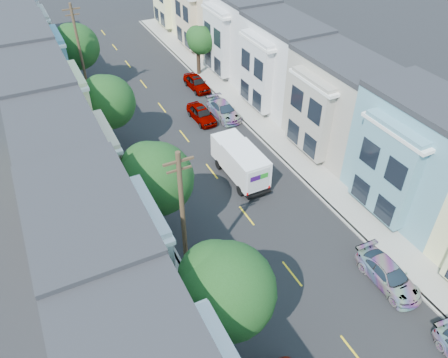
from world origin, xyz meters
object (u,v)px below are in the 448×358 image
object	(u,v)px
tree_d	(107,103)
tree_far_r	(200,41)
parked_left_d	(154,181)
parked_right_b	(388,275)
lead_sedan	(201,114)
parked_right_c	(224,110)
tree_e	(75,47)
tree_c	(155,180)
parked_left_c	(211,275)
parked_right_d	(197,83)
tree_b	(225,292)
fedex_truck	(240,161)
utility_pole_near	(184,227)
utility_pole_far	(81,56)

from	to	relation	value
tree_d	tree_far_r	xyz separation A→B (m)	(13.20, 10.98, -0.79)
parked_left_d	parked_right_b	xyz separation A→B (m)	(9.80, -15.32, 0.07)
lead_sedan	parked_right_c	xyz separation A→B (m)	(2.28, -0.28, -0.02)
tree_d	lead_sedan	world-z (taller)	tree_d
tree_e	tree_c	bearing A→B (deg)	-90.00
parked_left_d	parked_left_c	bearing A→B (deg)	-88.20
lead_sedan	parked_right_d	bearing A→B (deg)	68.58
parked_left_c	parked_right_c	world-z (taller)	parked_right_c
parked_left_c	parked_right_c	xyz separation A→B (m)	(9.80, 17.92, 0.04)
tree_far_r	lead_sedan	size ratio (longest dim) A/B	1.27
tree_b	tree_c	world-z (taller)	tree_b
parked_left_c	fedex_truck	bearing A→B (deg)	48.34
lead_sedan	tree_b	bearing A→B (deg)	-112.94
utility_pole_near	parked_right_d	xyz separation A→B (m)	(11.20, 24.27, -4.43)
lead_sedan	parked_right_b	distance (m)	23.19
utility_pole_far	parked_right_b	size ratio (longest dim) A/B	2.20
utility_pole_near	parked_right_d	distance (m)	27.09
utility_pole_near	parked_right_c	size ratio (longest dim) A/B	2.17
tree_e	tree_b	bearing A→B (deg)	-90.00
utility_pole_near	parked_right_b	size ratio (longest dim) A/B	2.20
tree_e	utility_pole_far	world-z (taller)	utility_pole_far
tree_e	parked_right_d	bearing A→B (deg)	-21.91
tree_d	tree_e	distance (m)	12.22
parked_right_b	parked_right_c	world-z (taller)	parked_right_c
parked_left_c	parked_left_d	size ratio (longest dim) A/B	1.09
tree_c	parked_left_d	world-z (taller)	tree_c
tree_e	parked_right_c	xyz separation A→B (m)	(11.20, -11.14, -4.40)
lead_sedan	parked_right_b	world-z (taller)	lead_sedan
tree_e	utility_pole_near	bearing A→B (deg)	-90.00
tree_b	parked_right_c	distance (m)	25.70
fedex_truck	parked_left_c	xyz separation A→B (m)	(-6.63, -8.60, -0.95)
tree_b	fedex_truck	distance (m)	16.01
parked_left_c	parked_right_b	xyz separation A→B (m)	(9.80, -4.88, 0.03)
tree_b	parked_left_d	size ratio (longest dim) A/B	2.11
parked_right_b	parked_right_d	world-z (taller)	parked_right_d
tree_far_r	parked_right_b	size ratio (longest dim) A/B	1.22
parked_left_d	utility_pole_far	bearing A→B (deg)	96.85
tree_c	parked_right_d	xyz separation A→B (m)	(11.20, 19.63, -4.45)
parked_right_b	parked_right_c	size ratio (longest dim) A/B	0.98
utility_pole_far	parked_left_d	distance (m)	16.53
tree_b	lead_sedan	size ratio (longest dim) A/B	1.79
tree_c	parked_left_d	distance (m)	7.29
fedex_truck	parked_right_b	bearing A→B (deg)	-77.09
tree_c	parked_right_b	xyz separation A→B (m)	(11.20, -9.80, -4.48)
tree_b	parked_right_c	size ratio (longest dim) A/B	1.69
tree_d	tree_far_r	bearing A→B (deg)	39.76
utility_pole_far	parked_right_d	world-z (taller)	utility_pole_far
parked_left_c	tree_d	bearing A→B (deg)	90.73
parked_right_d	utility_pole_far	bearing A→B (deg)	169.50
tree_e	tree_far_r	distance (m)	13.31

